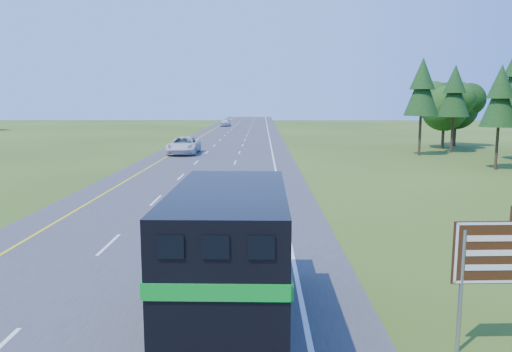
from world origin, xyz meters
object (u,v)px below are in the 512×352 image
object	(u,v)px
horse_truck	(231,253)
white_suv	(184,145)
exit_sign	(498,258)
far_car	(226,123)

from	to	relation	value
horse_truck	white_suv	world-z (taller)	horse_truck
white_suv	exit_sign	world-z (taller)	exit_sign
white_suv	horse_truck	bearing A→B (deg)	-80.13
far_car	exit_sign	world-z (taller)	exit_sign
white_suv	far_car	size ratio (longest dim) A/B	1.39
white_suv	far_car	distance (m)	59.15
horse_truck	exit_sign	xyz separation A→B (m)	(6.13, -1.05, 0.22)
horse_truck	white_suv	xyz separation A→B (m)	(-7.76, 41.99, -1.06)
white_suv	far_car	world-z (taller)	white_suv
white_suv	far_car	bearing A→B (deg)	89.16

